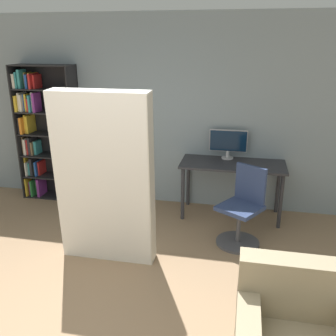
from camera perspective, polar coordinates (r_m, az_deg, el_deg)
The scene contains 6 objects.
wall_back at distance 5.40m, azimuth -1.62°, elevation 8.43°, with size 8.00×0.06×2.70m.
desk at distance 5.12m, azimuth 9.80°, elevation -0.36°, with size 1.39×0.61×0.77m.
monitor at distance 5.22m, azimuth 9.16°, elevation 3.90°, with size 0.52×0.16×0.41m.
office_chair at distance 4.56m, azimuth 11.20°, elevation -6.74°, with size 0.61×0.61×0.94m.
bookshelf at distance 5.96m, azimuth -18.56°, elevation 5.20°, with size 0.89×0.35×2.01m.
mattress_near at distance 4.00m, azimuth -9.58°, elevation -1.74°, with size 1.04×0.30×1.88m.
Camera 1 is at (1.22, -1.85, 2.33)m, focal length 40.00 mm.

